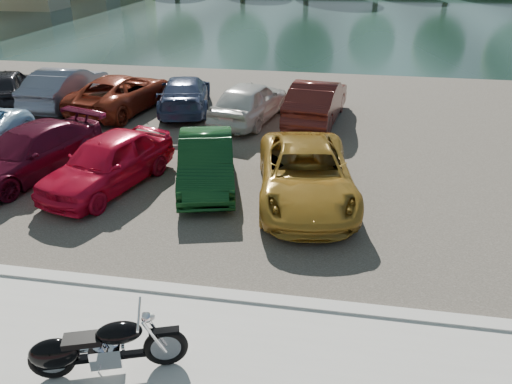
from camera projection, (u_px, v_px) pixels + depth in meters
ground at (169, 380)px, 7.53m from camera, size 200.00×200.00×0.00m
kerb at (203, 294)px, 9.26m from camera, size 60.00×0.30×0.14m
parking_lot at (271, 133)px, 17.21m from camera, size 60.00×18.00×0.04m
river at (319, 18)px, 42.75m from camera, size 120.00×40.00×0.00m
motorcycle at (94, 349)px, 7.35m from camera, size 2.25×1.05×1.05m
car_3 at (29, 153)px, 13.79m from camera, size 3.17×4.95×1.33m
car_4 at (108, 162)px, 13.09m from camera, size 2.77×4.48×1.42m
car_5 at (206, 161)px, 13.27m from camera, size 2.36×4.25×1.33m
car_6 at (306, 174)px, 12.46m from camera, size 3.03×5.28×1.39m
car_8 at (7, 86)px, 20.02m from camera, size 3.00×4.37×1.38m
car_9 at (66, 87)px, 19.69m from camera, size 1.61×4.58×1.51m
car_10 at (122, 93)px, 19.16m from camera, size 3.08×5.27×1.38m
car_11 at (185, 93)px, 19.17m from camera, size 2.79×4.82×1.31m
car_12 at (250, 101)px, 17.98m from camera, size 2.63×4.57×1.46m
car_13 at (317, 101)px, 17.99m from camera, size 2.15×4.69×1.49m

